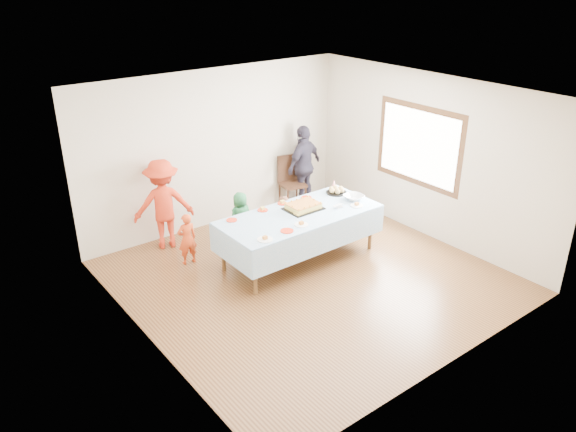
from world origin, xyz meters
The scene contains 22 objects.
ground centered at (0.00, 0.00, 0.00)m, with size 5.00×5.00×0.00m, color #4C2C15.
room_walls centered at (0.05, 0.00, 1.77)m, with size 5.04×5.04×2.72m.
party_table centered at (0.24, 0.52, 0.72)m, with size 2.50×1.10×0.78m.
birthday_cake centered at (0.39, 0.61, 0.83)m, with size 0.55×0.43×0.10m.
rolls_tray centered at (1.23, 0.79, 0.82)m, with size 0.34×0.34×0.10m.
punch_bowl centered at (1.27, 0.41, 0.82)m, with size 0.31×0.31×0.08m, color silver.
party_hat centered at (1.29, 0.93, 0.87)m, with size 0.11×0.11×0.18m, color white.
fork_pile centered at (0.82, 0.34, 0.81)m, with size 0.24×0.18×0.07m, color white, non-canonical shape.
plate_red_far_a centered at (-0.71, 0.93, 0.79)m, with size 0.16×0.16×0.01m, color red.
plate_red_far_b centered at (-0.14, 0.95, 0.79)m, with size 0.17×0.17×0.01m, color red.
plate_red_far_c centered at (0.26, 0.97, 0.79)m, with size 0.16×0.16×0.01m, color red.
plate_red_far_d centered at (0.71, 0.93, 0.79)m, with size 0.17×0.17×0.01m, color red.
plate_red_near centered at (-0.28, 0.15, 0.79)m, with size 0.19×0.19×0.01m, color red.
plate_white_left centered at (-0.68, 0.12, 0.79)m, with size 0.22×0.22×0.01m, color white.
plate_white_mid centered at (0.00, 0.19, 0.79)m, with size 0.20×0.20×0.01m, color white.
plate_white_right centered at (1.13, 0.20, 0.79)m, with size 0.20×0.20×0.01m, color white.
dining_chair centered at (1.44, 2.28, 0.55)m, with size 0.50×0.50×0.98m.
toddler_left centered at (-1.19, 1.47, 0.41)m, with size 0.30×0.20×0.82m, color #D9451B.
toddler_mid centered at (-0.12, 1.60, 0.43)m, with size 0.42×0.27×0.86m, color #246C3C.
toddler_right centered at (0.37, 1.12, 0.41)m, with size 0.40×0.31×0.83m, color #A96C4F.
adult_left centered at (-1.19, 2.20, 0.74)m, with size 0.95×0.55×1.47m, color red.
adult_right centered at (1.69, 2.20, 0.77)m, with size 0.90×0.38×1.54m, color #312C3D.
Camera 1 is at (-4.61, -5.49, 4.25)m, focal length 35.00 mm.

